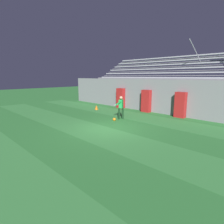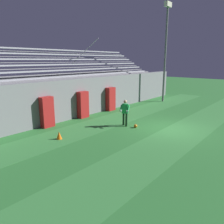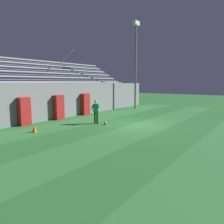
% 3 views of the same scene
% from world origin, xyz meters
% --- Properties ---
extents(ground_plane, '(80.00, 80.00, 0.00)m').
position_xyz_m(ground_plane, '(0.00, 0.00, 0.00)').
color(ground_plane, '#2D7533').
extents(turf_stripe_mid, '(28.00, 2.48, 0.01)m').
position_xyz_m(turf_stripe_mid, '(0.00, -1.05, 0.00)').
color(turf_stripe_mid, '#38843D').
rests_on(turf_stripe_mid, ground).
extents(turf_stripe_far, '(28.00, 2.48, 0.01)m').
position_xyz_m(turf_stripe_far, '(0.00, 3.90, 0.00)').
color(turf_stripe_far, '#38843D').
rests_on(turf_stripe_far, ground).
extents(back_wall, '(24.00, 0.60, 2.80)m').
position_xyz_m(back_wall, '(0.00, 6.50, 1.40)').
color(back_wall, gray).
rests_on(back_wall, ground).
extents(padding_pillar_gate_left, '(0.79, 0.44, 1.91)m').
position_xyz_m(padding_pillar_gate_left, '(-1.54, 5.95, 0.96)').
color(padding_pillar_gate_left, '#B21E1E').
rests_on(padding_pillar_gate_left, ground).
extents(padding_pillar_gate_right, '(0.79, 0.44, 1.91)m').
position_xyz_m(padding_pillar_gate_right, '(1.54, 5.95, 0.96)').
color(padding_pillar_gate_right, '#B21E1E').
rests_on(padding_pillar_gate_right, ground).
extents(padding_pillar_far_left, '(0.79, 0.44, 1.91)m').
position_xyz_m(padding_pillar_far_left, '(-4.54, 5.95, 0.96)').
color(padding_pillar_far_left, '#B21E1E').
rests_on(padding_pillar_far_left, ground).
extents(bleacher_stand, '(18.00, 4.75, 5.83)m').
position_xyz_m(bleacher_stand, '(0.00, 9.19, 1.51)').
color(bleacher_stand, gray).
rests_on(bleacher_stand, ground).
extents(floodlight_pole, '(0.90, 0.36, 9.33)m').
position_xyz_m(floodlight_pole, '(8.08, 4.53, 5.78)').
color(floodlight_pole, slate).
rests_on(floodlight_pole, ground).
extents(goalkeeper, '(0.68, 0.72, 1.67)m').
position_xyz_m(goalkeeper, '(-1.24, 2.39, 0.95)').
color(goalkeeper, '#143319').
rests_on(goalkeeper, ground).
extents(soccer_ball, '(0.22, 0.22, 0.22)m').
position_xyz_m(soccer_ball, '(-1.15, 1.63, 0.11)').
color(soccer_ball, orange).
rests_on(soccer_ball, ground).
extents(traffic_cone, '(0.30, 0.30, 0.42)m').
position_xyz_m(traffic_cone, '(-5.43, 3.61, 0.21)').
color(traffic_cone, orange).
rests_on(traffic_cone, ground).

